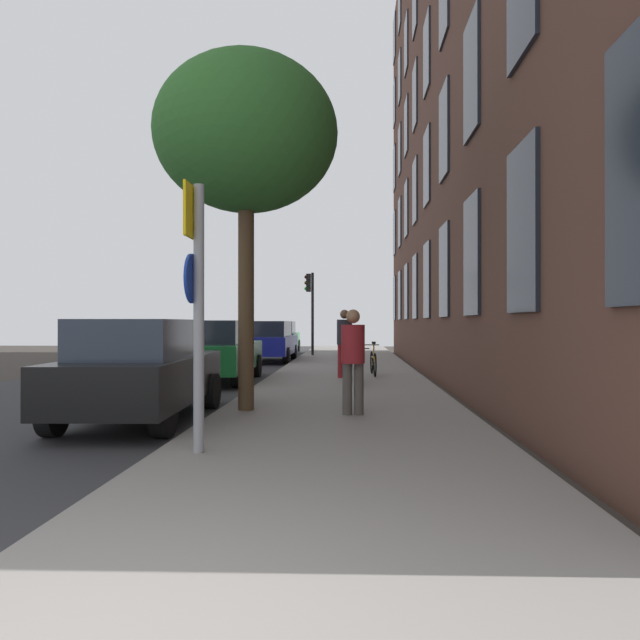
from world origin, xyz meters
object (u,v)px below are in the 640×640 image
(pedestrian_1, at_px, (344,339))
(car_1, at_px, (216,350))
(pedestrian_0, at_px, (353,355))
(car_0, at_px, (142,369))
(bicycle_2, at_px, (351,357))
(tree_near, at_px, (246,136))
(car_2, at_px, (269,341))
(traffic_light, at_px, (310,299))
(car_3, at_px, (280,337))
(bicycle_0, at_px, (361,369))
(sign_post, at_px, (197,294))
(bicycle_1, at_px, (373,362))

(pedestrian_1, bearing_deg, car_1, -178.53)
(pedestrian_0, distance_m, car_0, 3.37)
(bicycle_2, xyz_separation_m, car_1, (-3.57, -2.95, 0.34))
(tree_near, height_order, car_1, tree_near)
(car_0, xyz_separation_m, car_2, (0.07, 13.96, 0.00))
(traffic_light, distance_m, pedestrian_1, 10.83)
(tree_near, height_order, bicycle_2, tree_near)
(car_2, bearing_deg, car_3, 93.49)
(bicycle_0, distance_m, car_0, 5.99)
(sign_post, bearing_deg, bicycle_1, 76.28)
(sign_post, distance_m, car_1, 9.04)
(pedestrian_0, relative_size, car_3, 0.39)
(car_2, bearing_deg, pedestrian_0, -76.64)
(traffic_light, distance_m, car_3, 4.72)
(traffic_light, distance_m, car_2, 3.70)
(tree_near, bearing_deg, car_0, -159.96)
(tree_near, bearing_deg, bicycle_0, 64.64)
(pedestrian_1, height_order, car_0, pedestrian_1)
(car_1, relative_size, car_2, 1.01)
(tree_near, height_order, bicycle_0, tree_near)
(bicycle_0, xyz_separation_m, car_0, (-3.57, -4.79, 0.36))
(pedestrian_0, distance_m, car_2, 14.20)
(traffic_light, height_order, car_0, traffic_light)
(car_0, xyz_separation_m, car_3, (-0.34, 20.82, 0.00))
(sign_post, height_order, bicycle_0, sign_post)
(pedestrian_0, distance_m, car_1, 7.03)
(car_3, bearing_deg, pedestrian_1, -76.49)
(pedestrian_1, bearing_deg, bicycle_1, 44.24)
(pedestrian_0, xyz_separation_m, pedestrian_1, (-0.20, 6.12, 0.07))
(sign_post, relative_size, car_1, 0.67)
(tree_near, xyz_separation_m, bicycle_1, (2.37, 6.46, -4.23))
(bicycle_0, distance_m, pedestrian_0, 4.69)
(car_0, bearing_deg, car_3, 90.95)
(bicycle_1, bearing_deg, bicycle_0, -99.39)
(bicycle_0, bearing_deg, bicycle_2, 93.13)
(car_1, bearing_deg, bicycle_1, 11.53)
(traffic_light, bearing_deg, car_3, 115.12)
(bicycle_1, bearing_deg, tree_near, -110.16)
(tree_near, relative_size, bicycle_2, 3.35)
(pedestrian_1, distance_m, car_0, 7.02)
(bicycle_0, relative_size, car_3, 0.40)
(traffic_light, bearing_deg, pedestrian_1, -81.18)
(bicycle_2, xyz_separation_m, pedestrian_1, (-0.18, -2.86, 0.64))
(sign_post, xyz_separation_m, car_1, (-1.82, 8.80, -1.06))
(bicycle_0, xyz_separation_m, car_1, (-3.81, 1.39, 0.36))
(tree_near, bearing_deg, car_2, 96.37)
(pedestrian_0, relative_size, pedestrian_1, 0.93)
(bicycle_2, height_order, pedestrian_1, pedestrian_1)
(bicycle_0, distance_m, pedestrian_1, 1.67)
(bicycle_1, distance_m, car_1, 4.28)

